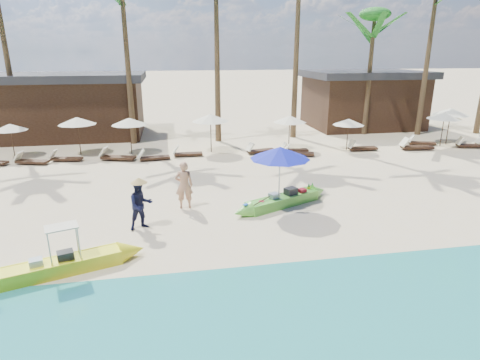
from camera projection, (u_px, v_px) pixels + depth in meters
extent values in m
plane|color=beige|center=(207.00, 231.00, 13.32)|extent=(240.00, 240.00, 0.00)
cube|color=tan|center=(231.00, 329.00, 8.63)|extent=(240.00, 4.50, 0.01)
cube|color=#5EC33B|center=(283.00, 201.00, 15.48)|extent=(3.16, 1.94, 0.38)
cube|color=white|center=(283.00, 200.00, 15.48)|extent=(2.68, 1.58, 0.17)
cube|color=#262628|center=(291.00, 192.00, 15.62)|extent=(0.56, 0.51, 0.35)
cube|color=silver|center=(274.00, 197.00, 15.23)|extent=(0.45, 0.42, 0.28)
cube|color=red|center=(302.00, 191.00, 15.90)|extent=(0.38, 0.35, 0.22)
cylinder|color=red|center=(261.00, 202.00, 14.93)|extent=(0.22, 0.22, 0.09)
cylinder|color=#262628|center=(258.00, 205.00, 14.72)|extent=(0.20, 0.20, 0.08)
sphere|color=#BDBC76|center=(250.00, 205.00, 14.58)|extent=(0.18, 0.18, 0.18)
cylinder|color=#FFFA20|center=(309.00, 189.00, 16.28)|extent=(0.14, 0.14, 0.18)
cylinder|color=#FFFA20|center=(312.00, 188.00, 16.39)|extent=(0.14, 0.14, 0.18)
cube|color=#FFFA20|center=(59.00, 267.00, 10.73)|extent=(3.28, 1.66, 0.39)
cube|color=white|center=(59.00, 266.00, 10.72)|extent=(2.79, 1.34, 0.17)
cube|color=#262628|center=(66.00, 257.00, 10.74)|extent=(0.49, 0.44, 0.31)
cube|color=silver|center=(36.00, 264.00, 10.42)|extent=(0.40, 0.37, 0.27)
cube|color=#ECE7C7|center=(61.00, 227.00, 10.47)|extent=(0.95, 0.79, 0.03)
imported|color=tan|center=(184.00, 185.00, 15.05)|extent=(0.67, 0.44, 1.83)
imported|color=#131534|center=(141.00, 205.00, 13.29)|extent=(0.99, 0.89, 1.68)
cylinder|color=#99999E|center=(279.00, 179.00, 14.95)|extent=(0.05, 0.05, 2.33)
cone|color=#131CB2|center=(280.00, 153.00, 14.64)|extent=(2.22, 2.22, 0.46)
cylinder|color=#392417|center=(12.00, 141.00, 22.43)|extent=(0.05, 0.05, 1.83)
cone|color=#ECE7C7|center=(10.00, 127.00, 22.19)|extent=(1.83, 1.83, 0.37)
cube|color=#392417|center=(33.00, 162.00, 21.20)|extent=(1.75, 0.98, 0.12)
cube|color=#ECE7C7|center=(18.00, 156.00, 21.18)|extent=(0.51, 0.62, 0.49)
cylinder|color=#392417|center=(79.00, 137.00, 22.97)|extent=(0.05, 0.05, 2.11)
cone|color=#ECE7C7|center=(77.00, 121.00, 22.69)|extent=(2.11, 2.11, 0.42)
cube|color=#392417|center=(67.00, 159.00, 21.78)|extent=(1.67, 0.79, 0.11)
cube|color=#ECE7C7|center=(53.00, 154.00, 21.69)|extent=(0.45, 0.57, 0.47)
cube|color=#392417|center=(119.00, 158.00, 21.95)|extent=(1.94, 1.10, 0.13)
cube|color=#ECE7C7|center=(104.00, 151.00, 21.93)|extent=(0.57, 0.69, 0.54)
cylinder|color=#392417|center=(130.00, 137.00, 23.14)|extent=(0.05, 0.05, 2.04)
cone|color=#ECE7C7|center=(129.00, 121.00, 22.87)|extent=(2.04, 2.04, 0.41)
cube|color=#392417|center=(155.00, 158.00, 22.00)|extent=(1.67, 0.70, 0.11)
cube|color=#ECE7C7|center=(141.00, 153.00, 21.72)|extent=(0.42, 0.56, 0.47)
cylinder|color=#392417|center=(211.00, 134.00, 23.53)|extent=(0.05, 0.05, 2.19)
cone|color=#ECE7C7|center=(211.00, 118.00, 23.24)|extent=(2.19, 2.19, 0.44)
cube|color=#392417|center=(188.00, 154.00, 22.82)|extent=(1.59, 0.54, 0.11)
cube|color=#ECE7C7|center=(176.00, 150.00, 22.63)|extent=(0.36, 0.52, 0.46)
cube|color=#392417|center=(261.00, 151.00, 23.54)|extent=(1.74, 0.88, 0.12)
cube|color=#ECE7C7|center=(250.00, 147.00, 23.18)|extent=(0.48, 0.60, 0.49)
cylinder|color=#392417|center=(289.00, 133.00, 24.25)|extent=(0.05, 0.05, 1.99)
cone|color=#ECE7C7|center=(290.00, 119.00, 23.99)|extent=(1.99, 1.99, 0.40)
cube|color=#392417|center=(299.00, 153.00, 22.89)|extent=(1.72, 1.01, 0.12)
cube|color=#ECE7C7|center=(287.00, 148.00, 22.90)|extent=(0.51, 0.62, 0.48)
cube|color=#392417|center=(295.00, 150.00, 23.67)|extent=(1.58, 0.59, 0.11)
cube|color=#ECE7C7|center=(283.00, 146.00, 23.50)|extent=(0.38, 0.52, 0.46)
cylinder|color=#392417|center=(347.00, 135.00, 24.02)|extent=(0.05, 0.05, 1.85)
cone|color=#ECE7C7|center=(349.00, 122.00, 23.78)|extent=(1.85, 1.85, 0.37)
cube|color=#392417|center=(363.00, 148.00, 24.12)|extent=(1.73, 0.61, 0.12)
cube|color=#ECE7C7|center=(351.00, 144.00, 23.93)|extent=(0.40, 0.57, 0.50)
cylinder|color=#392417|center=(442.00, 130.00, 25.01)|extent=(0.05, 0.05, 2.07)
cone|color=#ECE7C7|center=(445.00, 116.00, 24.73)|extent=(2.07, 2.07, 0.41)
cube|color=#392417|center=(417.00, 147.00, 24.31)|extent=(1.93, 0.86, 0.13)
cube|color=#ECE7C7|center=(404.00, 142.00, 24.18)|extent=(0.50, 0.66, 0.54)
cube|color=#392417|center=(422.00, 143.00, 25.57)|extent=(1.67, 0.99, 0.11)
cube|color=#ECE7C7|center=(411.00, 138.00, 25.58)|extent=(0.50, 0.60, 0.46)
cylinder|color=#392417|center=(448.00, 127.00, 25.50)|extent=(0.06, 0.06, 2.26)
cone|color=#ECE7C7|center=(451.00, 112.00, 25.20)|extent=(2.26, 2.26, 0.45)
cube|color=#392417|center=(471.00, 146.00, 24.81)|extent=(1.77, 0.93, 0.12)
cube|color=#ECE7C7|center=(460.00, 141.00, 24.77)|extent=(0.50, 0.62, 0.49)
cube|color=#ECE7C7|center=(480.00, 139.00, 24.94)|extent=(0.51, 0.66, 0.53)
cone|color=brown|center=(7.00, 56.00, 24.03)|extent=(0.40, 0.40, 10.89)
cone|color=brown|center=(128.00, 63.00, 24.59)|extent=(0.40, 0.40, 10.08)
cone|color=brown|center=(217.00, 53.00, 25.10)|extent=(0.40, 0.40, 11.26)
cone|color=brown|center=(297.00, 37.00, 26.04)|extent=(0.40, 0.40, 13.16)
cone|color=brown|center=(369.00, 77.00, 27.85)|extent=(0.40, 0.40, 8.07)
ellipsoid|color=#1D6F1B|center=(375.00, 14.00, 26.62)|extent=(2.08, 2.08, 0.88)
cone|color=brown|center=(428.00, 57.00, 27.30)|extent=(0.40, 0.40, 10.64)
cube|color=#392417|center=(67.00, 109.00, 27.80)|extent=(10.00, 6.00, 3.80)
cube|color=#2D2D33|center=(62.00, 77.00, 27.14)|extent=(10.80, 6.60, 0.50)
cube|color=#392417|center=(362.00, 102.00, 31.50)|extent=(8.00, 6.00, 3.80)
cube|color=#2D2D33|center=(365.00, 74.00, 30.84)|extent=(8.80, 6.60, 0.50)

